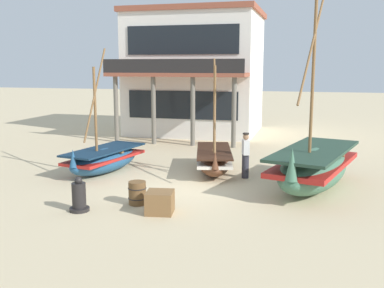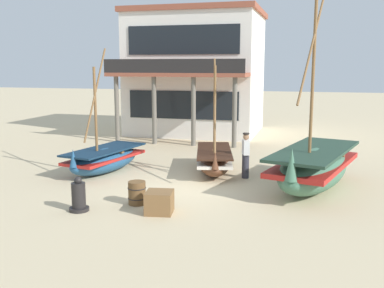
% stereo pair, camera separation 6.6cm
% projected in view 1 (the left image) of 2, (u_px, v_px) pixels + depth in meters
% --- Properties ---
extents(ground_plane, '(120.00, 120.00, 0.00)m').
position_uv_depth(ground_plane, '(184.00, 190.00, 14.86)').
color(ground_plane, '#CCB78E').
extents(fishing_boat_near_left, '(2.13, 3.93, 4.75)m').
position_uv_depth(fishing_boat_near_left, '(104.00, 159.00, 17.33)').
color(fishing_boat_near_left, '#23517A').
rests_on(fishing_boat_near_left, ground).
extents(fishing_boat_centre_large, '(3.15, 5.35, 7.20)m').
position_uv_depth(fishing_boat_centre_large, '(314.00, 167.00, 14.90)').
color(fishing_boat_centre_large, '#427056').
rests_on(fishing_boat_centre_large, ground).
extents(fishing_boat_far_right, '(2.11, 3.91, 4.38)m').
position_uv_depth(fishing_boat_far_right, '(214.00, 160.00, 17.32)').
color(fishing_boat_far_right, brown).
rests_on(fishing_boat_far_right, ground).
extents(fisherman_by_hull, '(0.33, 0.41, 1.68)m').
position_uv_depth(fisherman_by_hull, '(246.00, 156.00, 16.38)').
color(fisherman_by_hull, '#33333D').
rests_on(fisherman_by_hull, ground).
extents(capstan_winch, '(0.57, 0.57, 1.00)m').
position_uv_depth(capstan_winch, '(79.00, 197.00, 12.68)').
color(capstan_winch, black).
rests_on(capstan_winch, ground).
extents(wooden_barrel, '(0.56, 0.56, 0.70)m').
position_uv_depth(wooden_barrel, '(137.00, 193.00, 13.31)').
color(wooden_barrel, brown).
rests_on(wooden_barrel, ground).
extents(cargo_crate, '(0.86, 0.86, 0.62)m').
position_uv_depth(cargo_crate, '(160.00, 202.00, 12.53)').
color(cargo_crate, brown).
rests_on(cargo_crate, ground).
extents(harbor_building_main, '(7.79, 8.51, 7.38)m').
position_uv_depth(harbor_building_main, '(196.00, 72.00, 27.46)').
color(harbor_building_main, white).
rests_on(harbor_building_main, ground).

